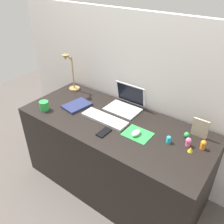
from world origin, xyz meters
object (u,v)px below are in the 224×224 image
object	(u,v)px
desk_lamp	(71,73)
notebook_pad	(77,105)
mouse	(136,133)
laptop	(126,102)
cell_phone	(104,132)
toy_figurine_yellow	(191,149)
toy_figurine_pink	(188,142)
toy_figurine_cyan	(169,139)
coffee_mug	(44,106)
picture_frame	(200,128)
toy_figurine_green	(187,135)
keyboard	(105,119)
toy_figurine_orange	(203,145)

from	to	relation	value
desk_lamp	notebook_pad	bearing A→B (deg)	-38.01
mouse	laptop	bearing A→B (deg)	134.69
laptop	cell_phone	bearing A→B (deg)	-80.00
cell_phone	toy_figurine_yellow	xyz separation A→B (m)	(0.62, 0.19, 0.01)
toy_figurine_pink	desk_lamp	bearing A→B (deg)	174.30
toy_figurine_pink	toy_figurine_cyan	size ratio (longest dim) A/B	1.18
notebook_pad	coffee_mug	bearing A→B (deg)	-123.26
cell_phone	picture_frame	size ratio (longest dim) A/B	0.85
laptop	toy_figurine_pink	size ratio (longest dim) A/B	4.33
laptop	toy_figurine_green	bearing A→B (deg)	-8.31
coffee_mug	toy_figurine_green	size ratio (longest dim) A/B	1.79
cell_phone	toy_figurine_yellow	bearing A→B (deg)	17.38
desk_lamp	toy_figurine_green	bearing A→B (deg)	-1.97
keyboard	toy_figurine_cyan	bearing A→B (deg)	4.54
cell_phone	coffee_mug	size ratio (longest dim) A/B	1.56
toy_figurine_yellow	toy_figurine_cyan	xyz separation A→B (m)	(-0.17, 0.00, 0.01)
coffee_mug	toy_figurine_yellow	distance (m)	1.29
laptop	toy_figurine_cyan	xyz separation A→B (m)	(0.53, -0.23, -0.02)
keyboard	cell_phone	xyz separation A→B (m)	(0.11, -0.15, -0.01)
coffee_mug	toy_figurine_yellow	bearing A→B (deg)	10.68
picture_frame	notebook_pad	bearing A→B (deg)	-167.58
picture_frame	toy_figurine_orange	xyz separation A→B (m)	(0.07, -0.12, -0.04)
keyboard	toy_figurine_yellow	xyz separation A→B (m)	(0.73, 0.04, 0.01)
toy_figurine_cyan	toy_figurine_pink	bearing A→B (deg)	21.66
toy_figurine_yellow	toy_figurine_green	world-z (taller)	toy_figurine_green
toy_figurine_green	laptop	bearing A→B (deg)	171.69
desk_lamp	toy_figurine_pink	distance (m)	1.31
cell_phone	toy_figurine_green	world-z (taller)	toy_figurine_green
toy_figurine_cyan	picture_frame	bearing A→B (deg)	53.87
coffee_mug	toy_figurine_green	bearing A→B (deg)	17.67
cell_phone	toy_figurine_yellow	size ratio (longest dim) A/B	3.22
toy_figurine_yellow	notebook_pad	bearing A→B (deg)	-178.67
mouse	cell_phone	xyz separation A→B (m)	(-0.22, -0.13, -0.02)
laptop	mouse	size ratio (longest dim) A/B	3.12
keyboard	notebook_pad	size ratio (longest dim) A/B	1.71
coffee_mug	toy_figurine_cyan	size ratio (longest dim) A/B	1.40
toy_figurine_pink	toy_figurine_cyan	bearing A→B (deg)	-158.34
cell_phone	notebook_pad	world-z (taller)	notebook_pad
notebook_pad	toy_figurine_orange	bearing A→B (deg)	14.39
laptop	keyboard	distance (m)	0.28
cell_phone	toy_figurine_yellow	distance (m)	0.65
toy_figurine_pink	picture_frame	bearing A→B (deg)	81.53
toy_figurine_pink	toy_figurine_green	bearing A→B (deg)	117.16
toy_figurine_cyan	toy_figurine_orange	world-z (taller)	toy_figurine_orange
mouse	desk_lamp	size ratio (longest dim) A/B	0.24
cell_phone	notebook_pad	xyz separation A→B (m)	(-0.45, 0.17, 0.01)
keyboard	mouse	size ratio (longest dim) A/B	4.27
toy_figurine_green	toy_figurine_cyan	world-z (taller)	toy_figurine_cyan
mouse	toy_figurine_pink	world-z (taller)	toy_figurine_pink
mouse	toy_figurine_yellow	distance (m)	0.41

